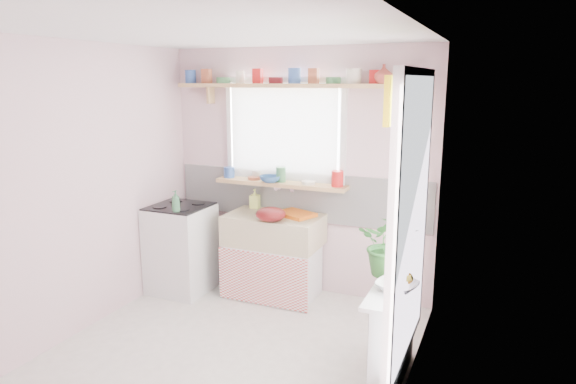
% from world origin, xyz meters
% --- Properties ---
extents(room, '(3.20, 3.20, 3.20)m').
position_xyz_m(room, '(0.66, 0.86, 1.37)').
color(room, white).
rests_on(room, ground).
extents(sink_unit, '(0.95, 0.65, 1.11)m').
position_xyz_m(sink_unit, '(-0.15, 1.29, 0.43)').
color(sink_unit, white).
rests_on(sink_unit, ground).
extents(cooker, '(0.58, 0.58, 0.93)m').
position_xyz_m(cooker, '(-1.10, 1.05, 0.46)').
color(cooker, white).
rests_on(cooker, ground).
extents(radiator_ledge, '(0.22, 0.95, 0.78)m').
position_xyz_m(radiator_ledge, '(1.30, 0.20, 0.40)').
color(radiator_ledge, white).
rests_on(radiator_ledge, ground).
extents(windowsill, '(1.40, 0.22, 0.04)m').
position_xyz_m(windowsill, '(-0.15, 1.48, 1.14)').
color(windowsill, tan).
rests_on(windowsill, room).
extents(pine_shelf, '(2.52, 0.24, 0.04)m').
position_xyz_m(pine_shelf, '(0.00, 1.47, 2.12)').
color(pine_shelf, tan).
rests_on(pine_shelf, room).
extents(shelf_crockery, '(2.47, 0.11, 0.12)m').
position_xyz_m(shelf_crockery, '(-0.02, 1.47, 2.19)').
color(shelf_crockery, '#3359A5').
rests_on(shelf_crockery, pine_shelf).
extents(sill_crockery, '(1.35, 0.11, 0.12)m').
position_xyz_m(sill_crockery, '(-0.15, 1.48, 1.22)').
color(sill_crockery, '#3359A5').
rests_on(sill_crockery, windowsill).
extents(dish_tray, '(0.43, 0.38, 0.04)m').
position_xyz_m(dish_tray, '(0.06, 1.37, 0.87)').
color(dish_tray, orange).
rests_on(dish_tray, sink_unit).
extents(colander, '(0.37, 0.37, 0.13)m').
position_xyz_m(colander, '(-0.09, 1.10, 0.92)').
color(colander, '#5D0F11').
rests_on(colander, sink_unit).
extents(jade_plant, '(0.44, 0.39, 0.47)m').
position_xyz_m(jade_plant, '(1.21, 0.34, 1.01)').
color(jade_plant, '#2C6629').
rests_on(jade_plant, radiator_ledge).
extents(fruit_bowl, '(0.33, 0.33, 0.07)m').
position_xyz_m(fruit_bowl, '(1.33, 0.08, 0.81)').
color(fruit_bowl, white).
rests_on(fruit_bowl, radiator_ledge).
extents(herb_pot, '(0.13, 0.10, 0.22)m').
position_xyz_m(herb_pot, '(1.33, 0.22, 0.89)').
color(herb_pot, '#2E6E2C').
rests_on(herb_pot, radiator_ledge).
extents(soap_bottle_sink, '(0.10, 0.11, 0.20)m').
position_xyz_m(soap_bottle_sink, '(-0.46, 1.50, 0.95)').
color(soap_bottle_sink, '#D9E967').
rests_on(soap_bottle_sink, sink_unit).
extents(sill_cup, '(0.12, 0.12, 0.09)m').
position_xyz_m(sill_cup, '(-0.44, 1.54, 1.20)').
color(sill_cup, beige).
rests_on(sill_cup, windowsill).
extents(sill_bowl, '(0.26, 0.26, 0.07)m').
position_xyz_m(sill_bowl, '(-0.24, 1.42, 1.19)').
color(sill_bowl, '#2E5B97').
rests_on(sill_bowl, windowsill).
extents(shelf_vase, '(0.21, 0.21, 0.17)m').
position_xyz_m(shelf_vase, '(0.88, 1.41, 2.23)').
color(shelf_vase, '#A23D32').
rests_on(shelf_vase, pine_shelf).
extents(cooker_bottle, '(0.08, 0.08, 0.21)m').
position_xyz_m(cooker_bottle, '(-0.98, 0.83, 1.02)').
color(cooker_bottle, '#3B764D').
rests_on(cooker_bottle, cooker).
extents(fruit, '(0.20, 0.14, 0.10)m').
position_xyz_m(fruit, '(1.34, 0.08, 0.87)').
color(fruit, orange).
rests_on(fruit, fruit_bowl).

